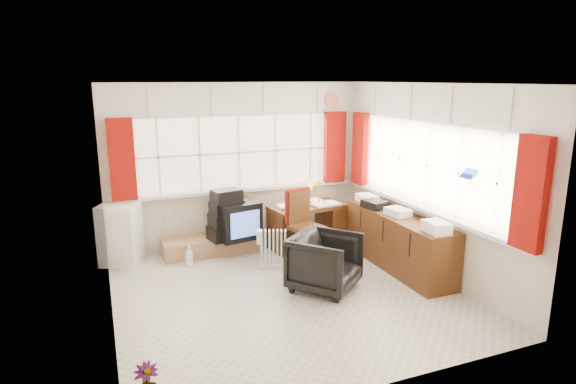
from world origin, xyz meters
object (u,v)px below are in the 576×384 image
Objects in this scene: desk at (307,224)px; radiator at (274,253)px; task_chair at (302,223)px; credenza at (398,240)px; mini_fridge at (121,233)px; desk_lamp at (319,185)px; tv_bench at (210,245)px; crt_tv at (236,220)px; office_chair at (325,262)px.

desk is 2.25× the size of radiator.
task_chair is 1.36m from credenza.
task_chair is 2.56m from mini_fridge.
radiator is 0.27× the size of credenza.
desk_lamp reaches higher than tv_bench.
crt_tv is at bearing -9.21° from mini_fridge.
desk_lamp is at bearing 26.97° from office_chair.
task_chair reaches higher than credenza.
tv_bench is at bearing 146.30° from credenza.
desk is 1.11m from crt_tv.
desk is at bearing 168.69° from desk_lamp.
credenza is (0.82, -1.23, 0.02)m from desk.
task_chair is at bearing 144.74° from credenza.
credenza reaches higher than office_chair.
task_chair is 0.99m from crt_tv.
desk is 1.73× the size of crt_tv.
office_chair is 1.10× the size of crt_tv.
desk_lamp is (0.18, -0.04, 0.61)m from desk.
tv_bench is 1.64× the size of mini_fridge.
radiator is 2.18m from mini_fridge.
crt_tv is (-0.67, 1.61, 0.17)m from office_chair.
credenza is 3.87m from mini_fridge.
desk_lamp reaches higher than crt_tv.
credenza reaches higher than crt_tv.
radiator is at bearing 159.39° from credenza.
task_chair is 1.08m from office_chair.
radiator is 0.86m from crt_tv.
task_chair is 1.45m from tv_bench.
credenza is (1.11, -0.78, -0.16)m from task_chair.
mini_fridge is (-2.28, 1.87, 0.08)m from office_chair.
crt_tv is (0.36, -0.18, 0.40)m from tv_bench.
mini_fridge is (-2.42, 0.82, -0.12)m from task_chair.
crt_tv is at bearing 145.09° from credenza.
desk is 0.61× the size of credenza.
crt_tv is (-0.81, 0.56, -0.02)m from task_chair.
office_chair is 1.75m from crt_tv.
crt_tv is 0.82× the size of mini_fridge.
crt_tv is at bearing -26.70° from tv_bench.
task_chair is at bearing -122.12° from desk.
desk_lamp is at bearing -6.54° from crt_tv.
desk is at bearing -7.82° from mini_fridge.
desk_lamp is 1.70m from office_chair.
office_chair is (-0.60, -1.46, -0.63)m from desk_lamp.
credenza is at bearing -35.26° from task_chair.
office_chair reaches higher than tv_bench.
crt_tv is (-0.31, 0.74, 0.30)m from radiator.
mini_fridge reaches higher than desk.
desk_lamp is at bearing 41.74° from task_chair.
desk is 2.73m from mini_fridge.
office_chair is 0.55× the size of tv_bench.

